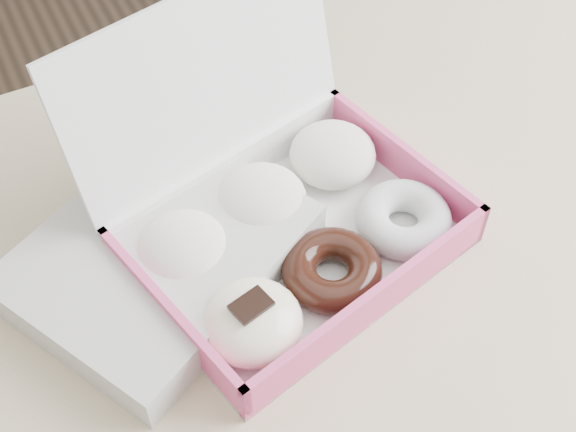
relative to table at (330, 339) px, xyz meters
name	(u,v)px	position (x,y,z in m)	size (l,w,h in m)	color
table	(330,339)	(0.00, 0.00, 0.00)	(1.20, 0.80, 0.75)	tan
donut_box	(281,219)	(-0.02, 0.08, 0.11)	(0.34, 0.32, 0.21)	white
newspapers	(159,256)	(-0.13, 0.10, 0.10)	(0.25, 0.20, 0.04)	silver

